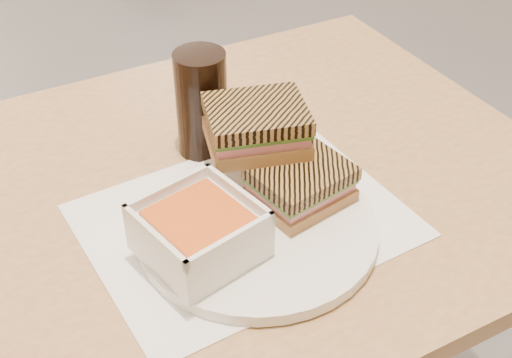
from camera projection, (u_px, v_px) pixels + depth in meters
main_table at (124, 281)px, 0.93m from camera, size 1.26×0.81×0.75m
tray_liner at (245, 220)px, 0.85m from camera, size 0.39×0.31×0.00m
plate at (257, 228)px, 0.82m from camera, size 0.29×0.29×0.02m
soup_bowl at (199, 233)px, 0.77m from camera, size 0.13×0.13×0.06m
panini_lower at (301, 184)px, 0.84m from camera, size 0.12×0.10×0.05m
panini_upper at (256, 126)px, 0.85m from camera, size 0.15×0.14×0.05m
cola_glass at (202, 104)px, 0.93m from camera, size 0.07×0.07×0.15m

